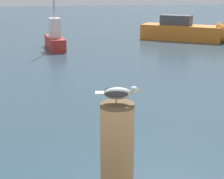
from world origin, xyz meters
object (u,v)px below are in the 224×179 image
mooring_post (117,163)px  seagull (118,93)px  boat_orange (193,32)px  boat_red (54,39)px

mooring_post → seagull: 0.62m
boat_orange → boat_red: bearing=-169.9°
mooring_post → boat_red: (0.02, 18.43, -1.48)m
seagull → boat_orange: 21.86m
mooring_post → boat_red: bearing=89.9°
mooring_post → boat_orange: bearing=66.6°
boat_orange → seagull: bearing=-113.4°
seagull → boat_red: size_ratio=0.09×
mooring_post → boat_orange: size_ratio=0.18×
seagull → boat_orange: size_ratio=0.07×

